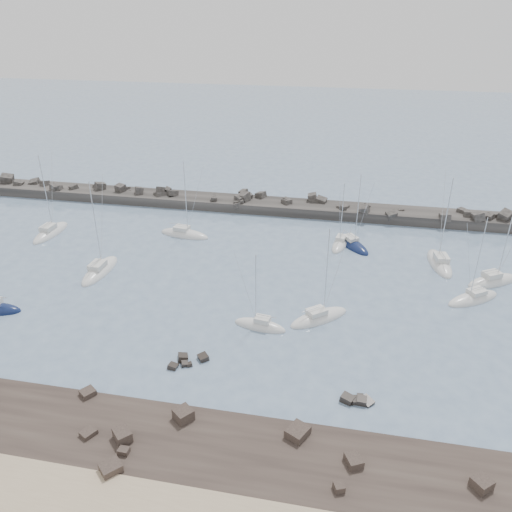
{
  "coord_description": "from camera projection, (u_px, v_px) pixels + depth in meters",
  "views": [
    {
      "loc": [
        11.91,
        -51.32,
        35.9
      ],
      "look_at": [
        -0.56,
        12.0,
        3.14
      ],
      "focal_mm": 35.0,
      "sensor_mm": 36.0,
      "label": 1
    }
  ],
  "objects": [
    {
      "name": "sailboat_6",
      "position": [
        319.0,
        318.0,
        63.44
      ],
      "size": [
        8.21,
        7.45,
        13.38
      ],
      "color": "silver",
      "rests_on": "ground"
    },
    {
      "name": "sailboat_7",
      "position": [
        352.0,
        245.0,
        82.74
      ],
      "size": [
        7.16,
        8.45,
        13.39
      ],
      "color": "#0F1A40",
      "rests_on": "ground"
    },
    {
      "name": "sailboat_4",
      "position": [
        260.0,
        326.0,
        61.87
      ],
      "size": [
        6.94,
        3.08,
        10.81
      ],
      "color": "silver",
      "rests_on": "ground"
    },
    {
      "name": "sailboat_0",
      "position": [
        51.0,
        233.0,
        86.86
      ],
      "size": [
        3.31,
        9.5,
        14.88
      ],
      "color": "silver",
      "rests_on": "ground"
    },
    {
      "name": "sailboat_3",
      "position": [
        184.0,
        235.0,
        86.32
      ],
      "size": [
        9.34,
        4.17,
        14.2
      ],
      "color": "silver",
      "rests_on": "ground"
    },
    {
      "name": "sailboat_8",
      "position": [
        439.0,
        264.0,
        76.67
      ],
      "size": [
        4.22,
        9.66,
        14.8
      ],
      "color": "silver",
      "rests_on": "ground"
    },
    {
      "name": "rock_shelf",
      "position": [
        188.0,
        459.0,
        43.95
      ],
      "size": [
        140.0,
        12.42,
        1.89
      ],
      "color": "#2B211D",
      "rests_on": "ground"
    },
    {
      "name": "sailboat_10",
      "position": [
        492.0,
        282.0,
        71.7
      ],
      "size": [
        8.64,
        6.6,
        13.59
      ],
      "color": "silver",
      "rests_on": "ground"
    },
    {
      "name": "rock_cluster_far",
      "position": [
        356.0,
        401.0,
        50.24
      ],
      "size": [
        3.62,
        2.02,
        1.11
      ],
      "color": "black",
      "rests_on": "ground"
    },
    {
      "name": "sailboat_9",
      "position": [
        473.0,
        299.0,
        67.54
      ],
      "size": [
        8.32,
        6.86,
        13.11
      ],
      "color": "silver",
      "rests_on": "ground"
    },
    {
      "name": "sailboat_2",
      "position": [
        100.0,
        271.0,
        74.57
      ],
      "size": [
        3.23,
        9.6,
        15.0
      ],
      "color": "silver",
      "rests_on": "ground"
    },
    {
      "name": "ground",
      "position": [
        242.0,
        320.0,
        63.2
      ],
      "size": [
        400.0,
        400.0,
        0.0
      ],
      "primitive_type": "plane",
      "color": "slate",
      "rests_on": "ground"
    },
    {
      "name": "rock_cluster_near",
      "position": [
        187.0,
        361.0,
        55.89
      ],
      "size": [
        4.23,
        3.44,
        1.27
      ],
      "color": "black",
      "rests_on": "ground"
    },
    {
      "name": "sailboat_5",
      "position": [
        340.0,
        244.0,
        82.95
      ],
      "size": [
        3.67,
        7.71,
        11.76
      ],
      "color": "silver",
      "rests_on": "ground"
    },
    {
      "name": "breakwater",
      "position": [
        247.0,
        207.0,
        97.57
      ],
      "size": [
        115.0,
        6.73,
        5.23
      ],
      "color": "#2D2A28",
      "rests_on": "ground"
    }
  ]
}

